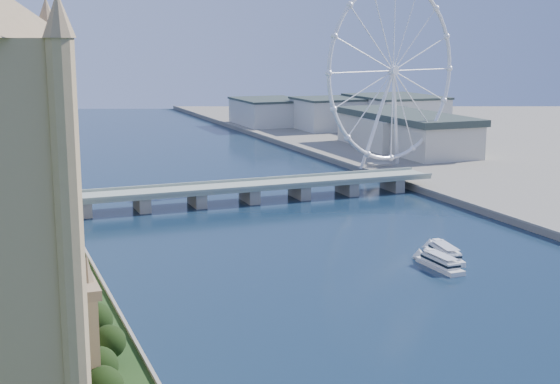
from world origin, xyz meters
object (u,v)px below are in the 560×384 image
london_eye (393,71)px  tour_boat_near (440,268)px  tour_boat_far (444,259)px  victoria_tower (4,221)px

london_eye → tour_boat_near: bearing=-114.4°
london_eye → tour_boat_far: london_eye is taller
london_eye → tour_boat_far: (-83.25, -192.77, -67.52)m
tour_boat_far → london_eye: bearing=76.5°
tour_boat_near → london_eye: bearing=64.5°
london_eye → tour_boat_far: 220.57m
tour_boat_far → tour_boat_near: bearing=-120.4°
london_eye → tour_boat_near: london_eye is taller
london_eye → tour_boat_near: size_ratio=4.48×
victoria_tower → london_eye: bearing=49.6°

